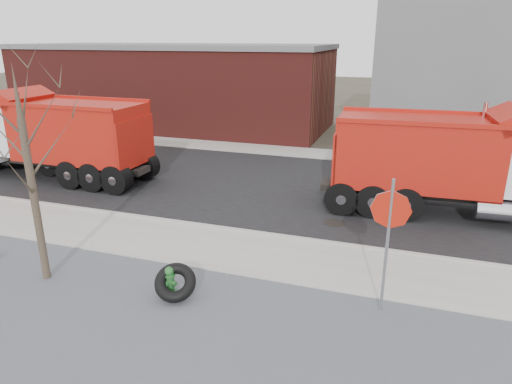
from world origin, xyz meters
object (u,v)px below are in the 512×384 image
(fire_hydrant, at_px, (170,283))
(dump_truck_red_b, at_px, (58,135))
(dump_truck_red_a, at_px, (453,161))
(dump_truck_grey, at_px, (0,128))
(truck_tire, at_px, (175,282))
(stop_sign, at_px, (389,225))

(fire_hydrant, bearing_deg, dump_truck_red_b, 161.95)
(dump_truck_red_a, height_order, dump_truck_grey, dump_truck_red_a)
(dump_truck_red_a, bearing_deg, fire_hydrant, -132.67)
(truck_tire, relative_size, dump_truck_grey, 0.16)
(dump_truck_red_b, bearing_deg, dump_truck_grey, -11.66)
(truck_tire, relative_size, dump_truck_red_a, 0.13)
(fire_hydrant, height_order, stop_sign, stop_sign)
(stop_sign, distance_m, dump_truck_grey, 18.77)
(fire_hydrant, distance_m, dump_truck_red_b, 11.25)
(stop_sign, distance_m, dump_truck_red_b, 14.72)
(stop_sign, height_order, dump_truck_red_b, dump_truck_red_b)
(fire_hydrant, distance_m, truck_tire, 0.22)
(fire_hydrant, height_order, dump_truck_red_a, dump_truck_red_a)
(fire_hydrant, bearing_deg, dump_truck_grey, 168.77)
(stop_sign, height_order, dump_truck_grey, dump_truck_grey)
(truck_tire, xyz_separation_m, stop_sign, (4.49, 0.99, 1.63))
(dump_truck_red_a, bearing_deg, stop_sign, -106.86)
(fire_hydrant, relative_size, dump_truck_red_b, 0.09)
(dump_truck_red_b, height_order, dump_truck_grey, dump_truck_red_b)
(stop_sign, bearing_deg, truck_tire, -144.05)
(dump_truck_red_b, bearing_deg, dump_truck_red_a, -176.46)
(truck_tire, distance_m, dump_truck_red_a, 9.96)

